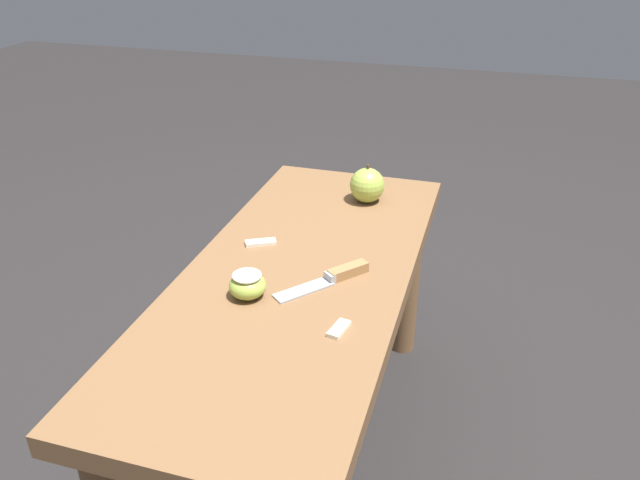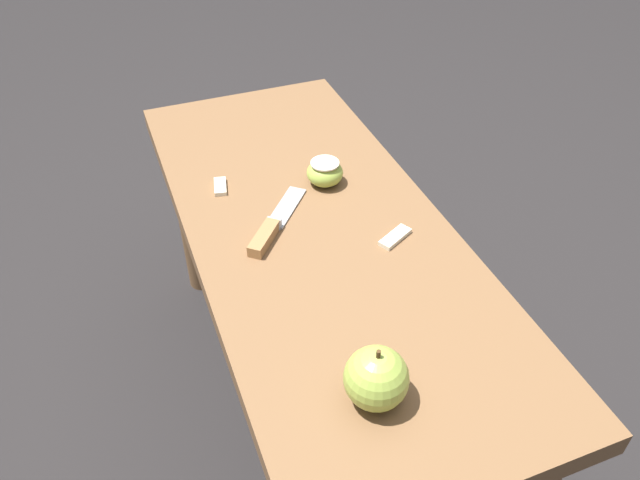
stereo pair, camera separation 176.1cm
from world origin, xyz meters
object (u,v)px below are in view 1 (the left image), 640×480
wooden_bench (299,312)px  apple_whole (367,185)px  knife (336,276)px  apple_cut (247,285)px

wooden_bench → apple_whole: 0.38m
knife → apple_whole: 0.37m
apple_whole → wooden_bench: bearing=170.9°
knife → wooden_bench: bearing=-59.0°
apple_cut → wooden_bench: bearing=-27.0°
knife → apple_cut: size_ratio=2.54×
wooden_bench → apple_cut: bearing=153.0°
wooden_bench → knife: size_ratio=6.03×
wooden_bench → apple_whole: size_ratio=11.04×
wooden_bench → knife: knife is taller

